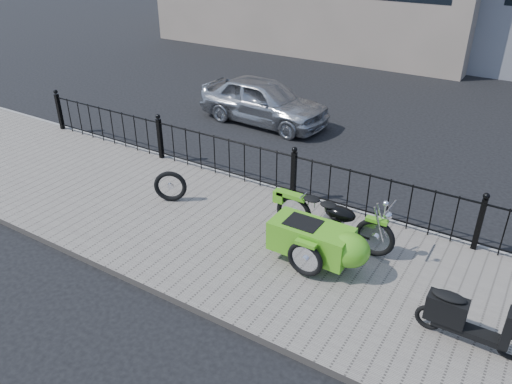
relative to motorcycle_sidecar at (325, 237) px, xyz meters
The scene contains 8 objects.
ground 1.64m from the motorcycle_sidecar, 164.53° to the left, with size 120.00×120.00×0.00m, color black.
sidewalk 1.57m from the motorcycle_sidecar, behind, with size 30.00×3.80×0.12m, color slate.
curb 2.43m from the motorcycle_sidecar, 128.63° to the left, with size 30.00×0.10×0.12m, color gray.
iron_fence 2.26m from the motorcycle_sidecar, 130.85° to the left, with size 14.11×0.11×1.08m.
motorcycle_sidecar is the anchor object (origin of this frame).
scooter 2.37m from the motorcycle_sidecar, 15.28° to the right, with size 1.42×0.41×0.96m.
spare_tire 3.44m from the motorcycle_sidecar, behind, with size 0.65×0.65×0.09m, color black.
sedan_car 6.77m from the motorcycle_sidecar, 129.41° to the left, with size 1.50×3.73×1.27m, color #AAADB1.
Camera 1 is at (4.05, -6.62, 5.05)m, focal length 35.00 mm.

